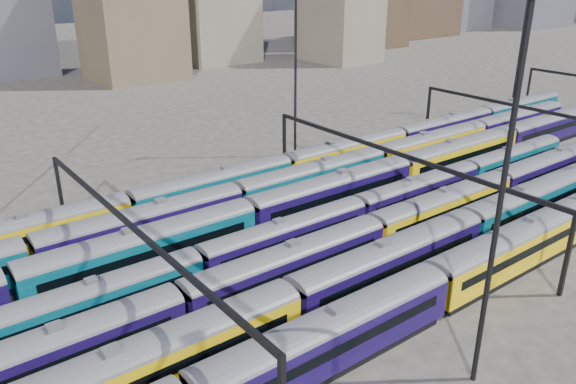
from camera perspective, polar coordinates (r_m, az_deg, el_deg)
ground at (r=58.31m, az=3.53°, el=-5.15°), size 500.00×500.00×0.00m
rake_0 at (r=40.36m, az=4.28°, el=-14.16°), size 154.32×3.22×5.44m
rake_1 at (r=50.25m, az=10.41°, el=-6.61°), size 153.28×3.20×5.40m
rake_2 at (r=49.07m, az=0.06°, el=-7.17°), size 103.38×3.03×5.10m
rake_3 at (r=54.56m, az=-0.18°, el=-4.22°), size 95.22×2.79×4.69m
rake_4 at (r=71.53m, az=11.42°, el=2.31°), size 136.09×3.32×5.60m
rake_5 at (r=68.25m, az=2.58°, el=1.65°), size 108.71×3.18×5.37m
rake_6 at (r=71.76m, az=-0.18°, el=2.63°), size 125.82×3.07×5.17m
gantry_1 at (r=46.07m, az=-15.64°, el=-4.36°), size 0.35×40.35×8.03m
gantry_2 at (r=62.15m, az=10.72°, el=3.07°), size 0.35×40.35×8.03m
gantry_3 at (r=86.05m, az=24.54°, el=6.78°), size 0.35×40.35×8.03m
mast_2 at (r=36.01m, az=20.90°, el=-0.10°), size 1.40×0.50×25.60m
mast_3 at (r=80.91m, az=0.78°, el=13.11°), size 1.40×0.50×25.60m
mast_5 at (r=116.01m, az=22.69°, el=14.24°), size 1.40×0.50×25.60m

